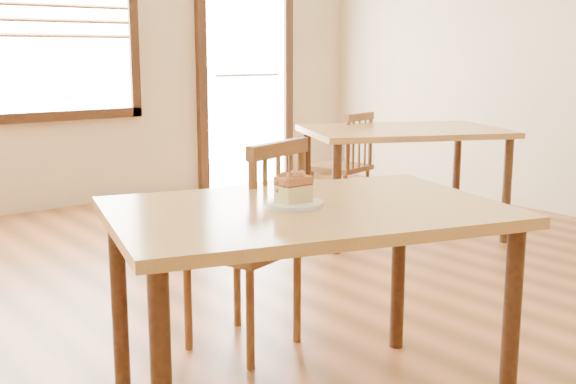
% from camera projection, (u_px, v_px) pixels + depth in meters
% --- Properties ---
extents(entry_door, '(1.08, 0.06, 2.29)m').
position_uv_depth(entry_door, '(246.00, 60.00, 6.84)').
color(entry_door, white).
rests_on(entry_door, ground).
extents(cafe_table_main, '(1.51, 1.21, 0.75)m').
position_uv_depth(cafe_table_main, '(306.00, 231.00, 2.48)').
color(cafe_table_main, '#AC7942').
rests_on(cafe_table_main, ground).
extents(cafe_chair_main, '(0.52, 0.52, 0.92)m').
position_uv_depth(cafe_chair_main, '(250.00, 244.00, 3.06)').
color(cafe_chair_main, brown).
rests_on(cafe_chair_main, ground).
extents(cafe_table_second, '(1.58, 1.36, 0.75)m').
position_uv_depth(cafe_table_second, '(404.00, 141.00, 4.98)').
color(cafe_table_second, '#AC7942').
rests_on(cafe_table_second, ground).
extents(cafe_chair_second, '(0.45, 0.45, 0.83)m').
position_uv_depth(cafe_chair_second, '(344.00, 166.00, 5.47)').
color(cafe_chair_second, brown).
rests_on(cafe_chair_second, ground).
extents(plate, '(0.20, 0.20, 0.02)m').
position_uv_depth(plate, '(293.00, 204.00, 2.46)').
color(plate, white).
rests_on(plate, cafe_table_main).
extents(cake_slice, '(0.12, 0.08, 0.11)m').
position_uv_depth(cake_slice, '(293.00, 186.00, 2.45)').
color(cake_slice, '#CCBA73').
rests_on(cake_slice, plate).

